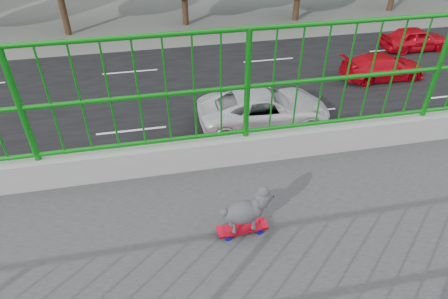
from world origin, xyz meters
name	(u,v)px	position (x,y,z in m)	size (l,w,h in m)	color
road	(131,131)	(-13.00, 0.00, 0.01)	(18.00, 90.00, 0.02)	black
railing	(6,295)	(0.00, 0.00, 7.21)	(3.00, 24.00, 1.42)	gray
skateboard	(242,229)	(-0.41, 1.73, 7.04)	(0.15, 0.44, 0.06)	red
poodle	(246,210)	(-0.41, 1.76, 7.26)	(0.21, 0.46, 0.38)	#29262B
car_0	(162,239)	(-6.00, 0.88, 0.71)	(1.67, 4.16, 1.42)	#939398
car_1	(227,161)	(-9.20, 3.46, 0.74)	(1.56, 4.48, 1.48)	red
car_2	(264,109)	(-12.40, 5.78, 0.80)	(2.65, 5.75, 1.60)	silver
car_3	(383,67)	(-15.60, 13.28, 0.66)	(1.84, 4.52, 1.31)	red
car_4	(415,39)	(-18.80, 17.23, 0.70)	(1.65, 4.11, 1.40)	red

